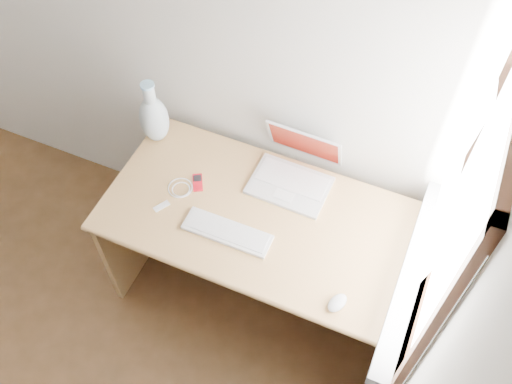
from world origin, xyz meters
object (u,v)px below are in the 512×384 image
at_px(desk, 270,228).
at_px(vase, 154,118).
at_px(laptop, 294,172).
at_px(external_keyboard, 227,232).

height_order(desk, vase, vase).
distance_m(laptop, external_keyboard, 0.41).
height_order(laptop, vase, vase).
height_order(desk, external_keyboard, external_keyboard).
relative_size(desk, vase, 4.01).
bearing_deg(vase, desk, -11.64).
xyz_separation_m(laptop, external_keyboard, (-0.15, -0.38, -0.04)).
relative_size(desk, external_keyboard, 3.64).
bearing_deg(desk, external_keyboard, -116.07).
xyz_separation_m(laptop, vase, (-0.68, -0.03, 0.09)).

